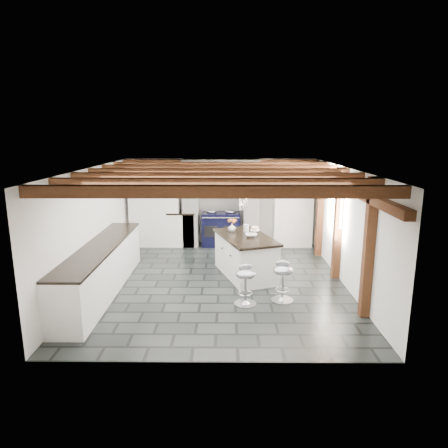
{
  "coord_description": "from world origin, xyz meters",
  "views": [
    {
      "loc": [
        0.16,
        -7.72,
        2.94
      ],
      "look_at": [
        0.1,
        0.4,
        1.1
      ],
      "focal_mm": 32.0,
      "sensor_mm": 36.0,
      "label": 1
    }
  ],
  "objects_px": {
    "range_cooker": "(221,228)",
    "kitchen_island": "(245,255)",
    "bar_stool_far": "(245,280)",
    "bar_stool_near": "(283,277)"
  },
  "relations": [
    {
      "from": "range_cooker",
      "to": "bar_stool_far",
      "type": "distance_m",
      "value": 3.87
    },
    {
      "from": "bar_stool_near",
      "to": "bar_stool_far",
      "type": "distance_m",
      "value": 0.69
    },
    {
      "from": "range_cooker",
      "to": "kitchen_island",
      "type": "relative_size",
      "value": 0.52
    },
    {
      "from": "range_cooker",
      "to": "bar_stool_near",
      "type": "distance_m",
      "value": 3.86
    },
    {
      "from": "range_cooker",
      "to": "kitchen_island",
      "type": "height_order",
      "value": "kitchen_island"
    },
    {
      "from": "kitchen_island",
      "to": "bar_stool_far",
      "type": "distance_m",
      "value": 1.5
    },
    {
      "from": "kitchen_island",
      "to": "bar_stool_far",
      "type": "xyz_separation_m",
      "value": [
        -0.06,
        -1.5,
        0.01
      ]
    },
    {
      "from": "bar_stool_far",
      "to": "range_cooker",
      "type": "bearing_deg",
      "value": 79.65
    },
    {
      "from": "kitchen_island",
      "to": "bar_stool_far",
      "type": "bearing_deg",
      "value": -110.83
    },
    {
      "from": "bar_stool_near",
      "to": "range_cooker",
      "type": "bearing_deg",
      "value": 121.17
    }
  ]
}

